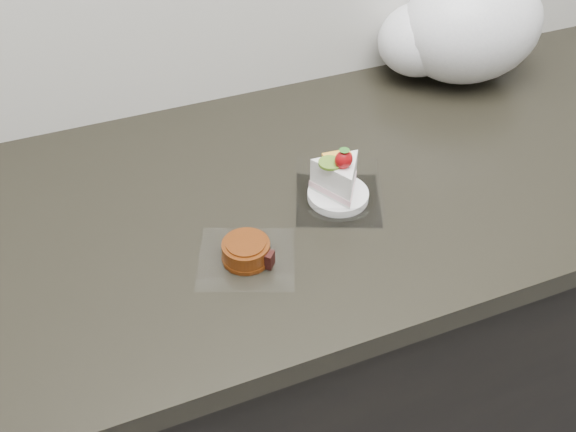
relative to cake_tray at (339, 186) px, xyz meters
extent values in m
cube|color=black|center=(-0.02, 0.05, -0.50)|extent=(2.00, 0.60, 0.86)
cube|color=black|center=(-0.02, 0.05, -0.05)|extent=(2.04, 0.64, 0.04)
cube|color=white|center=(0.00, 0.00, -0.03)|extent=(0.17, 0.17, 0.00)
cylinder|color=white|center=(0.00, 0.00, -0.02)|extent=(0.10, 0.10, 0.01)
ellipsoid|color=#A90B10|center=(0.00, -0.01, 0.06)|extent=(0.03, 0.02, 0.03)
cone|color=#2D7223|center=(0.00, -0.01, 0.07)|extent=(0.02, 0.02, 0.01)
cylinder|color=olive|center=(-0.02, 0.00, 0.05)|extent=(0.03, 0.03, 0.00)
cube|color=#FEAB30|center=(0.00, 0.02, 0.05)|extent=(0.04, 0.02, 0.00)
cube|color=white|center=(-0.18, -0.07, -0.03)|extent=(0.17, 0.17, 0.00)
cylinder|color=#662B0C|center=(-0.18, -0.07, -0.01)|extent=(0.08, 0.08, 0.03)
cylinder|color=#662B0C|center=(-0.18, -0.07, -0.02)|extent=(0.08, 0.08, 0.01)
cylinder|color=#662B0C|center=(-0.18, -0.07, 0.00)|extent=(0.07, 0.07, 0.00)
cube|color=black|center=(-0.15, -0.09, -0.01)|extent=(0.03, 0.03, 0.02)
ellipsoid|color=white|center=(0.40, 0.26, 0.08)|extent=(0.31, 0.25, 0.22)
ellipsoid|color=white|center=(0.31, 0.29, 0.06)|extent=(0.18, 0.17, 0.14)
camera|label=1|loc=(-0.36, -0.69, 0.62)|focal=40.00mm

